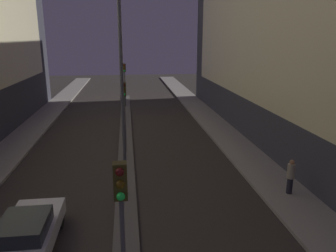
{
  "coord_description": "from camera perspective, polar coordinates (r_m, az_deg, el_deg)",
  "views": [
    {
      "loc": [
        0.22,
        -2.57,
        7.56
      ],
      "look_at": [
        3.46,
        23.11,
        0.5
      ],
      "focal_mm": 35.0,
      "sensor_mm": 36.0,
      "label": 1
    }
  ],
  "objects": [
    {
      "name": "building_right",
      "position": [
        24.89,
        22.29,
        17.52
      ],
      "size": [
        6.01,
        38.57,
        18.0
      ],
      "color": "#383842",
      "rests_on": "ground"
    },
    {
      "name": "median_strip",
      "position": [
        24.4,
        -7.36,
        -2.76
      ],
      "size": [
        1.0,
        39.31,
        0.12
      ],
      "color": "#56544F",
      "rests_on": "ground"
    },
    {
      "name": "traffic_light_near",
      "position": [
        8.06,
        -8.08,
        -14.71
      ],
      "size": [
        0.32,
        0.42,
        4.68
      ],
      "color": "#4C4C51",
      "rests_on": "median_strip"
    },
    {
      "name": "traffic_light_mid",
      "position": [
        21.18,
        -7.67,
        4.22
      ],
      "size": [
        0.32,
        0.42,
        4.68
      ],
      "color": "#4C4C51",
      "rests_on": "median_strip"
    },
    {
      "name": "traffic_light_far",
      "position": [
        36.05,
        -7.57,
        8.74
      ],
      "size": [
        0.32,
        0.42,
        4.68
      ],
      "color": "#4C4C51",
      "rests_on": "median_strip"
    },
    {
      "name": "street_lamp",
      "position": [
        14.76,
        -8.15,
        10.24
      ],
      "size": [
        0.48,
        0.48,
        9.65
      ],
      "color": "#4C4C51",
      "rests_on": "median_strip"
    },
    {
      "name": "car_left_lane",
      "position": [
        13.34,
        -23.31,
        -16.83
      ],
      "size": [
        1.88,
        4.46,
        1.46
      ],
      "color": "silver",
      "rests_on": "ground"
    },
    {
      "name": "pedestrian_on_right_sidewalk",
      "position": [
        17.01,
        20.57,
        -8.12
      ],
      "size": [
        0.37,
        0.37,
        1.74
      ],
      "color": "black",
      "rests_on": "sidewalk_right"
    }
  ]
}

